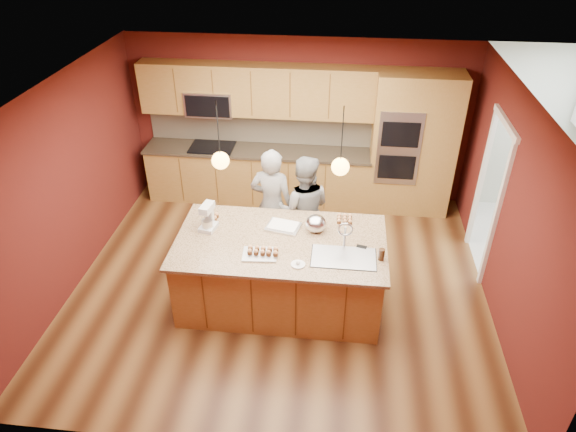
# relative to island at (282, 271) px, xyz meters

# --- Properties ---
(floor) EXTENTS (5.50, 5.50, 0.00)m
(floor) POSITION_rel_island_xyz_m (-0.07, 0.34, -0.48)
(floor) COLOR #412210
(floor) RESTS_ON ground
(ceiling) EXTENTS (5.50, 5.50, 0.00)m
(ceiling) POSITION_rel_island_xyz_m (-0.07, 0.34, 2.22)
(ceiling) COLOR white
(ceiling) RESTS_ON ground
(wall_back) EXTENTS (5.50, 0.00, 5.50)m
(wall_back) POSITION_rel_island_xyz_m (-0.07, 2.84, 0.87)
(wall_back) COLOR #521612
(wall_back) RESTS_ON ground
(wall_front) EXTENTS (5.50, 0.00, 5.50)m
(wall_front) POSITION_rel_island_xyz_m (-0.07, -2.16, 0.87)
(wall_front) COLOR #521612
(wall_front) RESTS_ON ground
(wall_left) EXTENTS (0.00, 5.00, 5.00)m
(wall_left) POSITION_rel_island_xyz_m (-2.82, 0.34, 0.87)
(wall_left) COLOR #521612
(wall_left) RESTS_ON ground
(wall_right) EXTENTS (0.00, 5.00, 5.00)m
(wall_right) POSITION_rel_island_xyz_m (2.68, 0.34, 0.87)
(wall_right) COLOR #521612
(wall_right) RESTS_ON ground
(cabinet_run) EXTENTS (3.74, 0.64, 2.30)m
(cabinet_run) POSITION_rel_island_xyz_m (-0.75, 2.58, 0.50)
(cabinet_run) COLOR olive
(cabinet_run) RESTS_ON floor
(oven_column) EXTENTS (1.30, 0.62, 2.30)m
(oven_column) POSITION_rel_island_xyz_m (1.78, 2.53, 0.67)
(oven_column) COLOR olive
(oven_column) RESTS_ON floor
(doorway_trim) EXTENTS (0.08, 1.11, 2.20)m
(doorway_trim) POSITION_rel_island_xyz_m (2.66, 1.14, 0.57)
(doorway_trim) COLOR white
(doorway_trim) RESTS_ON wall_right
(pendant_left) EXTENTS (0.20, 0.20, 0.80)m
(pendant_left) POSITION_rel_island_xyz_m (-0.69, 0.00, 1.52)
(pendant_left) COLOR black
(pendant_left) RESTS_ON ceiling
(pendant_right) EXTENTS (0.20, 0.20, 0.80)m
(pendant_right) POSITION_rel_island_xyz_m (0.66, 0.00, 1.52)
(pendant_right) COLOR black
(pendant_right) RESTS_ON ceiling
(island) EXTENTS (2.58, 1.44, 1.33)m
(island) POSITION_rel_island_xyz_m (0.00, 0.00, 0.00)
(island) COLOR olive
(island) RESTS_ON floor
(person_left) EXTENTS (0.67, 0.50, 1.69)m
(person_left) POSITION_rel_island_xyz_m (-0.26, 0.98, 0.36)
(person_left) COLOR black
(person_left) RESTS_ON floor
(person_right) EXTENTS (0.80, 0.63, 1.61)m
(person_right) POSITION_rel_island_xyz_m (0.18, 0.98, 0.32)
(person_right) COLOR gray
(person_right) RESTS_ON floor
(stand_mixer) EXTENTS (0.22, 0.28, 0.35)m
(stand_mixer) POSITION_rel_island_xyz_m (-0.95, 0.17, 0.61)
(stand_mixer) COLOR silver
(stand_mixer) RESTS_ON island
(sheet_cake) EXTENTS (0.47, 0.38, 0.05)m
(sheet_cake) POSITION_rel_island_xyz_m (-0.01, 0.28, 0.49)
(sheet_cake) COLOR silver
(sheet_cake) RESTS_ON island
(cooling_rack) EXTENTS (0.42, 0.32, 0.02)m
(cooling_rack) POSITION_rel_island_xyz_m (-0.22, -0.31, 0.47)
(cooling_rack) COLOR #B5B8BE
(cooling_rack) RESTS_ON island
(mixing_bowl) EXTENTS (0.26, 0.26, 0.22)m
(mixing_bowl) POSITION_rel_island_xyz_m (0.40, 0.27, 0.57)
(mixing_bowl) COLOR silver
(mixing_bowl) RESTS_ON island
(plate) EXTENTS (0.17, 0.17, 0.01)m
(plate) POSITION_rel_island_xyz_m (0.24, -0.45, 0.47)
(plate) COLOR white
(plate) RESTS_ON island
(tumbler) EXTENTS (0.07, 0.07, 0.14)m
(tumbler) POSITION_rel_island_xyz_m (1.19, -0.24, 0.54)
(tumbler) COLOR #382111
(tumbler) RESTS_ON island
(phone) EXTENTS (0.14, 0.10, 0.01)m
(phone) POSITION_rel_island_xyz_m (0.97, -0.02, 0.47)
(phone) COLOR black
(phone) RESTS_ON island
(cupcakes_left) EXTENTS (0.16, 0.16, 0.07)m
(cupcakes_left) POSITION_rel_island_xyz_m (-0.95, 0.39, 0.50)
(cupcakes_left) COLOR tan
(cupcakes_left) RESTS_ON island
(cupcakes_rack) EXTENTS (0.38, 0.15, 0.07)m
(cupcakes_rack) POSITION_rel_island_xyz_m (-0.19, -0.29, 0.52)
(cupcakes_rack) COLOR tan
(cupcakes_rack) RESTS_ON island
(cupcakes_right) EXTENTS (0.21, 0.21, 0.06)m
(cupcakes_right) POSITION_rel_island_xyz_m (0.76, 0.53, 0.49)
(cupcakes_right) COLOR tan
(cupcakes_right) RESTS_ON island
(dryer) EXTENTS (0.74, 0.76, 1.11)m
(dryer) POSITION_rel_island_xyz_m (4.10, 1.92, 0.07)
(dryer) COLOR silver
(dryer) RESTS_ON floor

